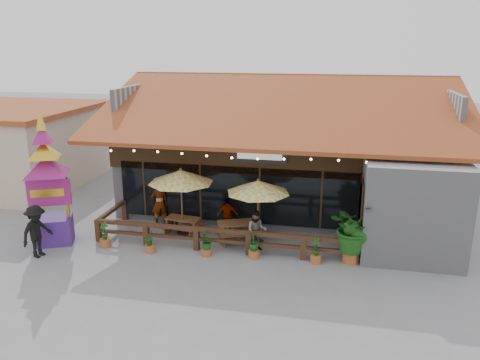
% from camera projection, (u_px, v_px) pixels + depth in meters
% --- Properties ---
extents(ground, '(100.00, 100.00, 0.00)m').
position_uv_depth(ground, '(264.00, 250.00, 17.66)').
color(ground, gray).
rests_on(ground, ground).
extents(restaurant_building, '(15.50, 14.73, 6.09)m').
position_uv_depth(restaurant_building, '(290.00, 154.00, 23.20)').
color(restaurant_building, '#9F9FA3').
rests_on(restaurant_building, ground).
extents(patio_railing, '(10.00, 2.60, 0.92)m').
position_uv_depth(patio_railing, '(204.00, 233.00, 17.67)').
color(patio_railing, '#4B2B1B').
rests_on(patio_railing, ground).
extents(neighbor_building, '(8.40, 8.40, 4.22)m').
position_uv_depth(neighbor_building, '(11.00, 145.00, 25.59)').
color(neighbor_building, beige).
rests_on(neighbor_building, ground).
extents(umbrella_left, '(3.29, 3.29, 2.79)m').
position_uv_depth(umbrella_left, '(181.00, 177.00, 18.46)').
color(umbrella_left, brown).
rests_on(umbrella_left, ground).
extents(umbrella_right, '(2.71, 2.71, 2.61)m').
position_uv_depth(umbrella_right, '(258.00, 187.00, 17.69)').
color(umbrella_right, brown).
rests_on(umbrella_right, ground).
extents(picnic_table_left, '(1.54, 1.38, 0.67)m').
position_uv_depth(picnic_table_left, '(183.00, 223.00, 19.10)').
color(picnic_table_left, brown).
rests_on(picnic_table_left, ground).
extents(picnic_table_right, '(1.95, 1.83, 0.76)m').
position_uv_depth(picnic_table_right, '(238.00, 228.00, 18.41)').
color(picnic_table_right, brown).
rests_on(picnic_table_right, ground).
extents(thai_sign_tower, '(2.73, 2.73, 5.63)m').
position_uv_depth(thai_sign_tower, '(46.00, 169.00, 17.46)').
color(thai_sign_tower, '#46227C').
rests_on(thai_sign_tower, ground).
extents(tropical_plant, '(2.10, 2.14, 2.24)m').
position_uv_depth(tropical_plant, '(353.00, 229.00, 16.33)').
color(tropical_plant, '#9C552A').
rests_on(tropical_plant, ground).
extents(diner_a, '(0.85, 0.76, 1.95)m').
position_uv_depth(diner_a, '(160.00, 203.00, 19.84)').
color(diner_a, '#332010').
rests_on(diner_a, ground).
extents(diner_b, '(0.83, 0.69, 1.57)m').
position_uv_depth(diner_b, '(257.00, 231.00, 17.45)').
color(diner_b, '#332010').
rests_on(diner_b, ground).
extents(diner_c, '(0.88, 0.37, 1.49)m').
position_uv_depth(diner_c, '(228.00, 215.00, 19.09)').
color(diner_c, '#332010').
rests_on(diner_c, ground).
extents(pedestrian, '(1.00, 1.40, 1.96)m').
position_uv_depth(pedestrian, '(37.00, 231.00, 16.86)').
color(pedestrian, black).
rests_on(pedestrian, ground).
extents(planter_a, '(0.40, 0.40, 0.99)m').
position_uv_depth(planter_a, '(105.00, 237.00, 17.83)').
color(planter_a, '#9C552A').
rests_on(planter_a, ground).
extents(planter_b, '(0.38, 0.41, 0.92)m').
position_uv_depth(planter_b, '(150.00, 242.00, 17.34)').
color(planter_b, '#9C552A').
rests_on(planter_b, ground).
extents(planter_c, '(0.69, 0.68, 0.87)m').
position_uv_depth(planter_c, '(206.00, 243.00, 17.05)').
color(planter_c, '#9C552A').
rests_on(planter_c, ground).
extents(planter_d, '(0.51, 0.51, 0.96)m').
position_uv_depth(planter_d, '(254.00, 246.00, 16.88)').
color(planter_d, '#9C552A').
rests_on(planter_d, ground).
extents(planter_e, '(0.39, 0.40, 0.95)m').
position_uv_depth(planter_e, '(316.00, 253.00, 16.51)').
color(planter_e, '#9C552A').
rests_on(planter_e, ground).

